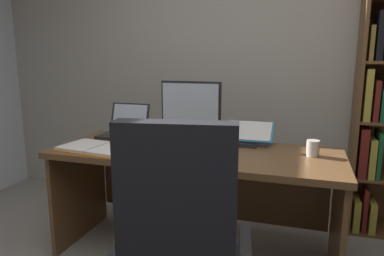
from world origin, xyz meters
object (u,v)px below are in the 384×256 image
(open_binder, at_px, (98,148))
(pen, at_px, (151,145))
(computer_mouse, at_px, (219,155))
(keyboard, at_px, (173,152))
(reading_stand_with_book, at_px, (248,133))
(notepad, at_px, (148,146))
(coffee_mug, at_px, (313,148))
(laptop, at_px, (124,129))
(desk, at_px, (198,175))
(monitor, at_px, (191,112))

(open_binder, distance_m, pen, 0.35)
(computer_mouse, bearing_deg, keyboard, 180.00)
(reading_stand_with_book, height_order, pen, reading_stand_with_book)
(notepad, distance_m, coffee_mug, 1.07)
(computer_mouse, bearing_deg, pen, 167.63)
(open_binder, xyz_separation_m, pen, (0.31, 0.16, 0.00))
(reading_stand_with_book, bearing_deg, keyboard, -134.57)
(computer_mouse, bearing_deg, laptop, 156.06)
(open_binder, bearing_deg, notepad, 36.54)
(notepad, height_order, pen, pen)
(coffee_mug, bearing_deg, laptop, 173.55)
(reading_stand_with_book, bearing_deg, computer_mouse, -104.82)
(desk, height_order, reading_stand_with_book, reading_stand_with_book)
(open_binder, height_order, coffee_mug, coffee_mug)
(computer_mouse, bearing_deg, desk, 132.79)
(desk, distance_m, reading_stand_with_book, 0.46)
(reading_stand_with_book, relative_size, open_binder, 0.64)
(pen, bearing_deg, notepad, 180.00)
(desk, relative_size, pen, 13.42)
(desk, xyz_separation_m, coffee_mug, (0.74, 0.01, 0.25))
(reading_stand_with_book, bearing_deg, laptop, -177.48)
(reading_stand_with_book, bearing_deg, monitor, -173.19)
(desk, relative_size, reading_stand_with_book, 5.54)
(laptop, relative_size, coffee_mug, 3.24)
(open_binder, bearing_deg, desk, 30.62)
(laptop, xyz_separation_m, pen, (0.34, -0.26, -0.04))
(monitor, distance_m, laptop, 0.57)
(notepad, bearing_deg, open_binder, -150.97)
(open_binder, bearing_deg, computer_mouse, 11.04)
(coffee_mug, bearing_deg, monitor, 169.90)
(desk, xyz_separation_m, computer_mouse, (0.20, -0.21, 0.22))
(desk, relative_size, laptop, 5.87)
(desk, relative_size, computer_mouse, 18.06)
(computer_mouse, xyz_separation_m, reading_stand_with_book, (0.11, 0.42, 0.05))
(desk, bearing_deg, keyboard, -115.96)
(reading_stand_with_book, xyz_separation_m, coffee_mug, (0.43, -0.20, -0.02))
(open_binder, distance_m, coffee_mug, 1.38)
(open_binder, xyz_separation_m, coffee_mug, (1.35, 0.27, 0.04))
(reading_stand_with_book, distance_m, open_binder, 1.03)
(computer_mouse, height_order, coffee_mug, coffee_mug)
(open_binder, relative_size, coffee_mug, 5.39)
(laptop, height_order, keyboard, laptop)
(laptop, distance_m, pen, 0.43)
(monitor, height_order, notepad, monitor)
(monitor, bearing_deg, open_binder, -140.79)
(monitor, distance_m, pen, 0.38)
(keyboard, bearing_deg, open_binder, -174.42)
(monitor, xyz_separation_m, coffee_mug, (0.84, -0.15, -0.17))
(reading_stand_with_book, distance_m, pen, 0.69)
(desk, height_order, pen, pen)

